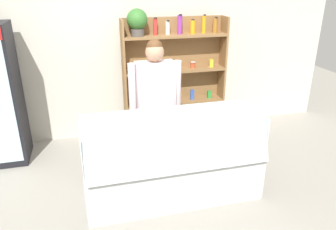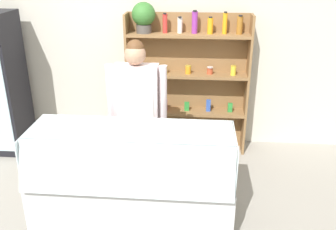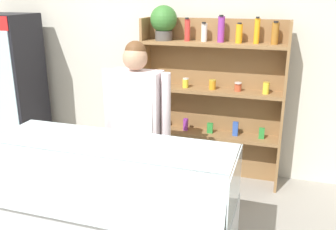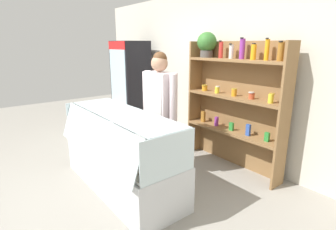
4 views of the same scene
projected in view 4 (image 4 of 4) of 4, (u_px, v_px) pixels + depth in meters
ground_plane at (114, 182)px, 3.59m from camera, size 12.00×12.00×0.00m
back_wall at (216, 73)px, 4.41m from camera, size 6.80×0.10×2.70m
drinks_fridge at (131, 86)px, 5.68m from camera, size 0.72×0.61×1.90m
shelving_unit at (231, 91)px, 3.86m from camera, size 1.61×0.30×2.01m
deli_display_case at (121, 165)px, 3.40m from camera, size 1.99×0.77×1.01m
shop_clerk at (159, 103)px, 3.63m from camera, size 0.67×0.25×1.73m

